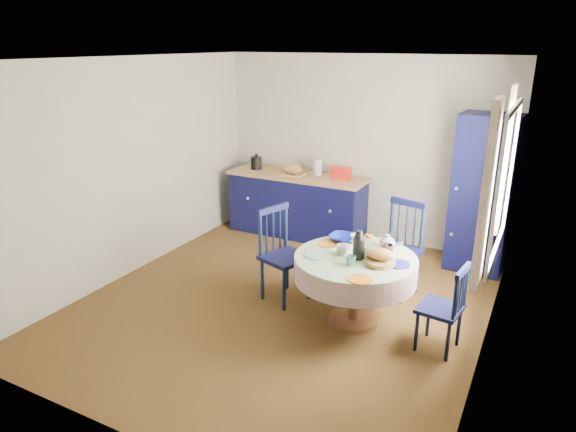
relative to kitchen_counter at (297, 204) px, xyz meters
The scene contains 17 objects.
floor 2.11m from the kitchen_counter, 67.12° to the right, with size 4.50×4.50×0.00m, color black.
ceiling 2.90m from the kitchen_counter, 67.12° to the right, with size 4.50×4.50×0.00m, color white.
wall_back 1.18m from the kitchen_counter, 23.55° to the left, with size 4.00×0.02×2.50m, color beige.
wall_left 2.38m from the kitchen_counter, 122.23° to the right, with size 0.02×4.50×2.50m, color beige.
wall_right 3.48m from the kitchen_counter, 34.15° to the right, with size 0.02×4.50×2.50m, color beige.
window 3.36m from the kitchen_counter, 30.15° to the right, with size 0.10×1.74×1.45m.
kitchen_counter is the anchor object (origin of this frame).
pantry_cabinet 2.51m from the kitchen_counter, ahead, with size 0.70×0.52×1.89m.
dining_table 2.54m from the kitchen_counter, 50.48° to the right, with size 1.17×1.17×0.99m.
chair_left 1.96m from the kitchen_counter, 67.86° to the right, with size 0.55×0.57×1.01m.
chair_far 2.09m from the kitchen_counter, 31.62° to the right, with size 0.55×0.53×1.03m.
chair_right 3.20m from the kitchen_counter, 39.42° to the right, with size 0.40×0.42×0.84m.
mug_a 2.45m from the kitchen_counter, 53.25° to the right, with size 0.12×0.12×0.09m, color silver.
mug_b 2.72m from the kitchen_counter, 53.02° to the right, with size 0.10×0.10×0.09m, color #306F69.
mug_c 2.57m from the kitchen_counter, 43.74° to the right, with size 0.13×0.13×0.10m, color black.
mug_d 2.24m from the kitchen_counter, 48.04° to the right, with size 0.11×0.11×0.10m, color silver.
cobalt_bowl 2.13m from the kitchen_counter, 50.70° to the right, with size 0.27×0.27×0.07m, color navy.
Camera 1 is at (2.30, -4.33, 2.65)m, focal length 32.00 mm.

